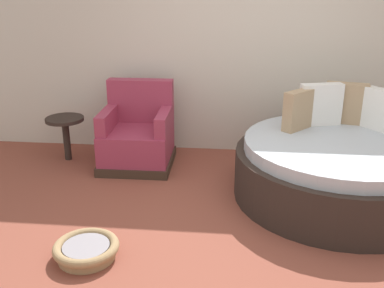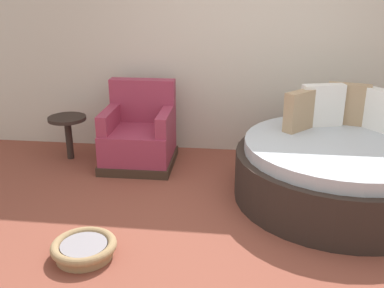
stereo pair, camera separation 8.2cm
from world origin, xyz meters
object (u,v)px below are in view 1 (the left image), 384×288
red_armchair (138,137)px  side_table (65,125)px  pet_basket (86,250)px  round_daybed (337,168)px

red_armchair → side_table: bearing=177.3°
red_armchair → pet_basket: red_armchair is taller
round_daybed → pet_basket: bearing=-149.2°
side_table → round_daybed: bearing=-12.8°
pet_basket → side_table: side_table is taller
round_daybed → red_armchair: 2.21m
round_daybed → side_table: round_daybed is taller
red_armchair → side_table: 0.87m
pet_basket → side_table: 2.15m
round_daybed → side_table: bearing=167.2°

